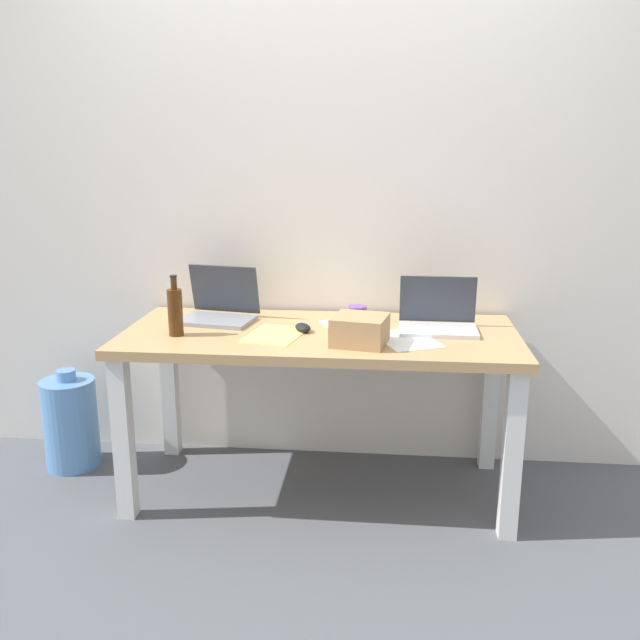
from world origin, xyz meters
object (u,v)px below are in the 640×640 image
laptop_right (438,319)px  computer_mouse (303,328)px  laptop_left (219,309)px  cardboard_box (360,330)px  desk (320,354)px  water_cooler_jug (71,422)px  beer_bottle (175,311)px  coffee_mug (357,317)px

laptop_right → computer_mouse: (-0.57, -0.08, -0.03)m
laptop_left → laptop_right: 0.97m
cardboard_box → laptop_right: bearing=37.0°
desk → laptop_left: size_ratio=4.65×
laptop_left → cardboard_box: 0.71m
laptop_left → water_cooler_jug: (-0.73, -0.03, -0.57)m
laptop_left → computer_mouse: laptop_left is taller
beer_bottle → desk: bearing=11.2°
laptop_right → water_cooler_jug: (-1.69, 0.05, -0.56)m
laptop_left → beer_bottle: 0.29m
desk → laptop_left: bearing=162.8°
cardboard_box → water_cooler_jug: cardboard_box is taller
laptop_left → laptop_right: laptop_left is taller
laptop_right → beer_bottle: beer_bottle is taller
desk → water_cooler_jug: bearing=174.3°
beer_bottle → water_cooler_jug: 0.90m
beer_bottle → cardboard_box: 0.76m
computer_mouse → laptop_right: bearing=-17.0°
laptop_right → laptop_left: bearing=175.7°
water_cooler_jug → beer_bottle: bearing=-20.9°
computer_mouse → water_cooler_jug: (-1.13, 0.13, -0.53)m
laptop_left → laptop_right: size_ratio=1.09×
beer_bottle → coffee_mug: bearing=14.8°
coffee_mug → cardboard_box: bearing=-85.1°
beer_bottle → cardboard_box: size_ratio=1.23×
laptop_left → coffee_mug: size_ratio=3.75×
laptop_right → cardboard_box: laptop_right is taller
beer_bottle → water_cooler_jug: beer_bottle is taller
beer_bottle → water_cooler_jug: bearing=159.1°
cardboard_box → coffee_mug: (-0.02, 0.25, -0.01)m
desk → computer_mouse: bearing=-175.2°
cardboard_box → coffee_mug: bearing=94.9°
computer_mouse → coffee_mug: bearing=-4.1°
beer_bottle → cardboard_box: beer_bottle is taller
desk → computer_mouse: 0.14m
coffee_mug → computer_mouse: bearing=-159.2°
beer_bottle → computer_mouse: (0.51, 0.11, -0.09)m
laptop_left → computer_mouse: size_ratio=3.56×
cardboard_box → computer_mouse: bearing=146.7°
desk → coffee_mug: 0.23m
laptop_right → water_cooler_jug: 1.79m
laptop_right → water_cooler_jug: laptop_right is taller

